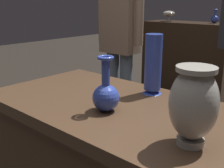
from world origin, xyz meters
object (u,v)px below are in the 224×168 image
(vase_left_accent, at_px, (153,65))
(shelf_vase_left, at_px, (215,18))
(visitor_near_left, at_px, (120,35))
(shelf_vase_far_left, at_px, (169,14))
(vase_tall_behind, at_px, (194,104))
(vase_centerpiece, at_px, (106,94))

(vase_left_accent, height_order, shelf_vase_left, shelf_vase_left)
(visitor_near_left, bearing_deg, vase_left_accent, 136.75)
(shelf_vase_left, relative_size, visitor_near_left, 0.09)
(shelf_vase_left, distance_m, visitor_near_left, 1.30)
(vase_left_accent, distance_m, visitor_near_left, 1.15)
(shelf_vase_far_left, bearing_deg, vase_left_accent, -61.13)
(vase_tall_behind, bearing_deg, vase_centerpiece, 175.20)
(shelf_vase_left, bearing_deg, visitor_near_left, -103.68)
(vase_left_accent, distance_m, shelf_vase_far_left, 2.21)
(vase_tall_behind, distance_m, shelf_vase_left, 2.54)
(vase_centerpiece, distance_m, shelf_vase_far_left, 2.49)
(vase_left_accent, distance_m, shelf_vase_left, 2.11)
(vase_centerpiece, relative_size, vase_left_accent, 0.79)
(vase_centerpiece, distance_m, vase_left_accent, 0.32)
(vase_tall_behind, height_order, shelf_vase_left, shelf_vase_left)
(shelf_vase_far_left, bearing_deg, visitor_near_left, -79.58)
(vase_tall_behind, distance_m, vase_left_accent, 0.50)
(vase_left_accent, bearing_deg, shelf_vase_far_left, 118.87)
(shelf_vase_left, xyz_separation_m, visitor_near_left, (-0.31, -1.26, -0.09))
(vase_centerpiece, xyz_separation_m, vase_tall_behind, (0.38, -0.03, 0.06))
(vase_centerpiece, xyz_separation_m, shelf_vase_left, (-0.53, 2.34, 0.17))
(shelf_vase_left, height_order, visitor_near_left, visitor_near_left)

